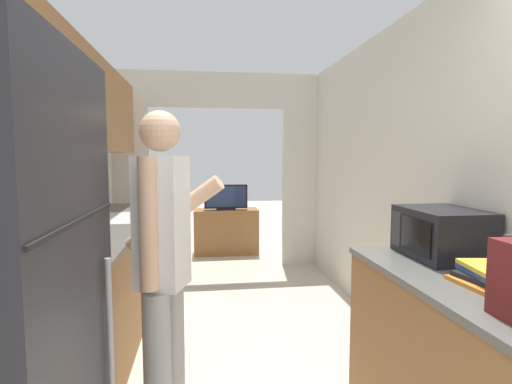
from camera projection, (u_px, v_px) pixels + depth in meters
name	position (u px, v px, depth m)	size (l,w,h in m)	color
wall_left	(34.00, 146.00, 2.49)	(0.38, 6.88, 2.50)	silver
wall_right	(453.00, 189.00, 2.47)	(0.06, 6.88, 2.50)	silver
wall_far_with_doorway	(218.00, 156.00, 5.10)	(3.00, 0.06, 2.50)	silver
counter_left	(97.00, 290.00, 3.00)	(0.62, 3.26, 0.89)	brown
range_oven	(117.00, 265.00, 3.68)	(0.66, 0.74, 1.03)	white
person	(163.00, 273.00, 1.91)	(0.53, 0.45, 1.67)	#9E9E9E
microwave	(441.00, 233.00, 2.21)	(0.37, 0.48, 0.27)	black
book_stack	(491.00, 276.00, 1.73)	(0.27, 0.32, 0.09)	#C67028
tv_cabinet	(226.00, 231.00, 5.96)	(0.94, 0.42, 0.66)	brown
television	(226.00, 197.00, 5.87)	(0.63, 0.16, 0.37)	black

